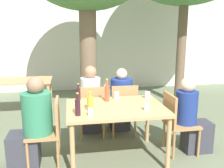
{
  "coord_description": "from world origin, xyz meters",
  "views": [
    {
      "loc": [
        -0.61,
        -3.24,
        1.83
      ],
      "look_at": [
        0.0,
        0.3,
        1.02
      ],
      "focal_mm": 40.0,
      "sensor_mm": 36.0,
      "label": 1
    }
  ],
  "objects_px": {
    "patio_chair_2": "(92,109)",
    "person_seated_0": "(32,126)",
    "person_seated_2": "(90,103)",
    "drinking_glass_3": "(90,112)",
    "person_seated_3": "(120,103)",
    "wine_bottle_3": "(79,94)",
    "drinking_glass_2": "(117,95)",
    "drinking_glass_1": "(147,107)",
    "oil_cruet_1": "(90,103)",
    "patio_chair_1": "(176,120)",
    "patio_chair_3": "(123,107)",
    "patio_chair_0": "(50,128)",
    "person_seated_1": "(192,119)",
    "drinking_glass_0": "(147,95)",
    "dining_table_front": "(116,112)",
    "wine_bottle_2": "(78,107)",
    "soda_bottle_0": "(107,93)",
    "dining_table_back": "(21,85)"
  },
  "relations": [
    {
      "from": "patio_chair_2",
      "to": "person_seated_0",
      "type": "height_order",
      "value": "person_seated_0"
    },
    {
      "from": "person_seated_2",
      "to": "drinking_glass_3",
      "type": "xyz_separation_m",
      "value": [
        -0.11,
        -1.29,
        0.28
      ]
    },
    {
      "from": "person_seated_3",
      "to": "wine_bottle_3",
      "type": "distance_m",
      "value": 1.01
    },
    {
      "from": "drinking_glass_3",
      "to": "drinking_glass_2",
      "type": "bearing_deg",
      "value": 56.38
    },
    {
      "from": "drinking_glass_1",
      "to": "wine_bottle_3",
      "type": "bearing_deg",
      "value": 143.43
    },
    {
      "from": "person_seated_0",
      "to": "oil_cruet_1",
      "type": "relative_size",
      "value": 4.79
    },
    {
      "from": "patio_chair_1",
      "to": "person_seated_3",
      "type": "bearing_deg",
      "value": 33.39
    },
    {
      "from": "patio_chair_3",
      "to": "patio_chair_0",
      "type": "bearing_deg",
      "value": 31.91
    },
    {
      "from": "person_seated_1",
      "to": "drinking_glass_1",
      "type": "xyz_separation_m",
      "value": [
        -0.78,
        -0.23,
        0.31
      ]
    },
    {
      "from": "patio_chair_3",
      "to": "wine_bottle_3",
      "type": "distance_m",
      "value": 0.9
    },
    {
      "from": "patio_chair_1",
      "to": "person_seated_2",
      "type": "xyz_separation_m",
      "value": [
        -1.17,
        0.97,
        0.03
      ]
    },
    {
      "from": "oil_cruet_1",
      "to": "drinking_glass_1",
      "type": "relative_size",
      "value": 2.75
    },
    {
      "from": "person_seated_2",
      "to": "patio_chair_0",
      "type": "bearing_deg",
      "value": 56.63
    },
    {
      "from": "drinking_glass_0",
      "to": "person_seated_0",
      "type": "bearing_deg",
      "value": -169.59
    },
    {
      "from": "dining_table_front",
      "to": "wine_bottle_2",
      "type": "height_order",
      "value": "wine_bottle_2"
    },
    {
      "from": "patio_chair_0",
      "to": "drinking_glass_2",
      "type": "bearing_deg",
      "value": 110.63
    },
    {
      "from": "person_seated_1",
      "to": "drinking_glass_0",
      "type": "bearing_deg",
      "value": 62.35
    },
    {
      "from": "patio_chair_0",
      "to": "person_seated_2",
      "type": "height_order",
      "value": "person_seated_2"
    },
    {
      "from": "person_seated_0",
      "to": "soda_bottle_0",
      "type": "xyz_separation_m",
      "value": [
        1.05,
        0.27,
        0.35
      ]
    },
    {
      "from": "dining_table_back",
      "to": "drinking_glass_2",
      "type": "relative_size",
      "value": 11.85
    },
    {
      "from": "dining_table_back",
      "to": "drinking_glass_0",
      "type": "xyz_separation_m",
      "value": [
        2.18,
        -1.82,
        0.16
      ]
    },
    {
      "from": "drinking_glass_0",
      "to": "drinking_glass_3",
      "type": "xyz_separation_m",
      "value": [
        -0.93,
        -0.63,
        -0.0
      ]
    },
    {
      "from": "person_seated_0",
      "to": "drinking_glass_0",
      "type": "height_order",
      "value": "person_seated_0"
    },
    {
      "from": "person_seated_0",
      "to": "drinking_glass_1",
      "type": "xyz_separation_m",
      "value": [
        1.5,
        -0.23,
        0.26
      ]
    },
    {
      "from": "patio_chair_1",
      "to": "wine_bottle_3",
      "type": "height_order",
      "value": "wine_bottle_3"
    },
    {
      "from": "patio_chair_3",
      "to": "soda_bottle_0",
      "type": "height_order",
      "value": "soda_bottle_0"
    },
    {
      "from": "dining_table_back",
      "to": "patio_chair_0",
      "type": "distance_m",
      "value": 2.25
    },
    {
      "from": "dining_table_front",
      "to": "person_seated_2",
      "type": "distance_m",
      "value": 1.01
    },
    {
      "from": "patio_chair_3",
      "to": "person_seated_1",
      "type": "distance_m",
      "value": 1.14
    },
    {
      "from": "oil_cruet_1",
      "to": "drinking_glass_0",
      "type": "height_order",
      "value": "oil_cruet_1"
    },
    {
      "from": "wine_bottle_2",
      "to": "drinking_glass_1",
      "type": "distance_m",
      "value": 0.9
    },
    {
      "from": "dining_table_front",
      "to": "person_seated_1",
      "type": "height_order",
      "value": "person_seated_1"
    },
    {
      "from": "person_seated_2",
      "to": "wine_bottle_2",
      "type": "distance_m",
      "value": 1.32
    },
    {
      "from": "person_seated_3",
      "to": "wine_bottle_2",
      "type": "distance_m",
      "value": 1.52
    },
    {
      "from": "drinking_glass_3",
      "to": "person_seated_3",
      "type": "bearing_deg",
      "value": 63.29
    },
    {
      "from": "dining_table_back",
      "to": "person_seated_2",
      "type": "bearing_deg",
      "value": -40.47
    },
    {
      "from": "person_seated_0",
      "to": "drinking_glass_0",
      "type": "relative_size",
      "value": 11.36
    },
    {
      "from": "person_seated_1",
      "to": "drinking_glass_0",
      "type": "distance_m",
      "value": 0.74
    },
    {
      "from": "patio_chair_3",
      "to": "drinking_glass_3",
      "type": "distance_m",
      "value": 1.27
    },
    {
      "from": "dining_table_back",
      "to": "patio_chair_3",
      "type": "height_order",
      "value": "patio_chair_3"
    },
    {
      "from": "patio_chair_2",
      "to": "soda_bottle_0",
      "type": "height_order",
      "value": "soda_bottle_0"
    },
    {
      "from": "patio_chair_1",
      "to": "person_seated_3",
      "type": "relative_size",
      "value": 0.79
    },
    {
      "from": "person_seated_2",
      "to": "drinking_glass_0",
      "type": "relative_size",
      "value": 11.29
    },
    {
      "from": "drinking_glass_2",
      "to": "wine_bottle_2",
      "type": "bearing_deg",
      "value": -133.06
    },
    {
      "from": "patio_chair_1",
      "to": "wine_bottle_2",
      "type": "distance_m",
      "value": 1.51
    },
    {
      "from": "patio_chair_2",
      "to": "drinking_glass_2",
      "type": "xyz_separation_m",
      "value": [
        0.35,
        -0.36,
        0.31
      ]
    },
    {
      "from": "person_seated_1",
      "to": "oil_cruet_1",
      "type": "distance_m",
      "value": 1.55
    },
    {
      "from": "patio_chair_2",
      "to": "person_seated_3",
      "type": "distance_m",
      "value": 0.59
    },
    {
      "from": "patio_chair_3",
      "to": "drinking_glass_1",
      "type": "distance_m",
      "value": 1.02
    },
    {
      "from": "wine_bottle_2",
      "to": "drinking_glass_0",
      "type": "xyz_separation_m",
      "value": [
        1.08,
        0.59,
        -0.06
      ]
    }
  ]
}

